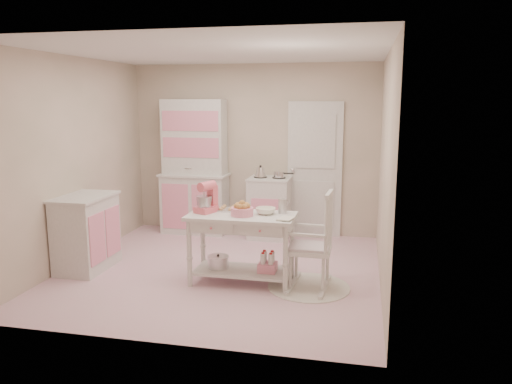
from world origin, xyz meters
TOP-DOWN VIEW (x-y plane):
  - room_shell at (0.00, 0.00)m, footprint 3.84×3.84m
  - door at (0.95, 1.87)m, footprint 0.82×0.05m
  - hutch at (-0.89, 1.66)m, footprint 1.06×0.50m
  - stove at (0.31, 1.61)m, footprint 0.62×0.57m
  - base_cabinet at (-1.63, -0.28)m, footprint 0.54×0.84m
  - lace_rug at (1.12, -0.34)m, footprint 0.92×0.92m
  - rocking_chair at (1.12, -0.34)m, footprint 0.53×0.75m
  - work_table at (0.35, -0.34)m, footprint 1.20×0.60m
  - stand_mixer at (-0.07, -0.32)m, footprint 0.30×0.34m
  - cookie_tray at (0.20, -0.16)m, footprint 0.34×0.24m
  - bread_basket at (0.37, -0.39)m, footprint 0.25×0.25m
  - mixing_bowl at (0.61, -0.26)m, footprint 0.23×0.23m
  - metal_pitcher at (0.79, -0.18)m, footprint 0.10×0.10m
  - recipe_book at (0.80, -0.46)m, footprint 0.19×0.23m

SIDE VIEW (x-z plane):
  - lace_rug at x=1.12m, z-range 0.00..0.01m
  - work_table at x=0.35m, z-range 0.00..0.80m
  - stove at x=0.31m, z-range 0.00..0.92m
  - base_cabinet at x=-1.63m, z-range 0.00..0.92m
  - rocking_chair at x=1.12m, z-range 0.00..1.10m
  - cookie_tray at x=0.20m, z-range 0.80..0.82m
  - recipe_book at x=0.80m, z-range 0.80..0.82m
  - mixing_bowl at x=0.61m, z-range 0.80..0.87m
  - bread_basket at x=0.37m, z-range 0.80..0.89m
  - metal_pitcher at x=0.79m, z-range 0.80..0.97m
  - stand_mixer at x=-0.07m, z-range 0.80..1.14m
  - door at x=0.95m, z-range 0.00..2.04m
  - hutch at x=-0.89m, z-range 0.00..2.08m
  - room_shell at x=0.00m, z-range 0.34..2.96m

